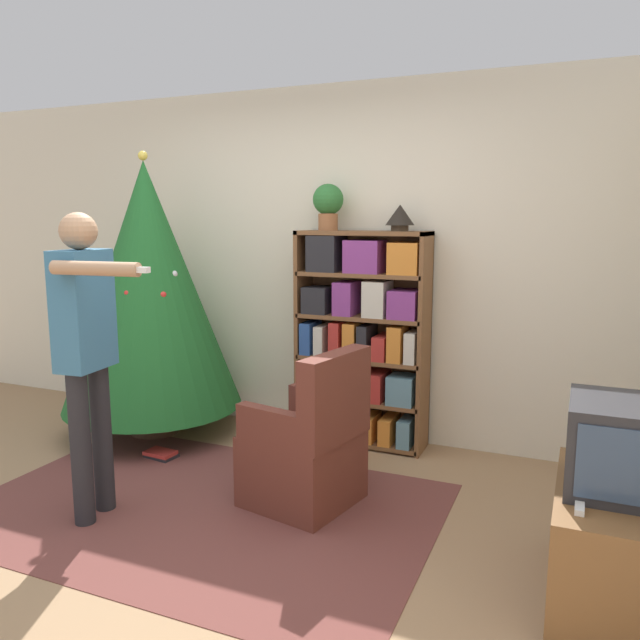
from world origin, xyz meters
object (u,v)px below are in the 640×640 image
(television, at_px, (621,447))
(christmas_tree, at_px, (149,287))
(armchair, at_px, (308,451))
(table_lamp, at_px, (400,216))
(standing_person, at_px, (87,341))
(potted_plant, at_px, (328,204))
(bookshelf, at_px, (361,338))

(television, xyz_separation_m, christmas_tree, (-3.18, 0.98, 0.43))
(armchair, height_order, table_lamp, table_lamp)
(armchair, bearing_deg, table_lamp, -179.59)
(christmas_tree, bearing_deg, standing_person, -65.43)
(standing_person, bearing_deg, armchair, 114.60)
(television, distance_m, armchair, 1.67)
(potted_plant, distance_m, table_lamp, 0.54)
(christmas_tree, height_order, table_lamp, christmas_tree)
(bookshelf, height_order, standing_person, standing_person)
(potted_plant, bearing_deg, bookshelf, -1.85)
(christmas_tree, relative_size, armchair, 2.31)
(christmas_tree, distance_m, armchair, 1.90)
(television, bearing_deg, armchair, 168.05)
(television, distance_m, table_lamp, 2.18)
(potted_plant, bearing_deg, television, -36.32)
(christmas_tree, bearing_deg, television, -17.16)
(bookshelf, bearing_deg, standing_person, -120.33)
(bookshelf, xyz_separation_m, potted_plant, (-0.26, 0.01, 0.96))
(standing_person, xyz_separation_m, potted_plant, (0.71, 1.66, 0.75))
(television, xyz_separation_m, standing_person, (-2.61, -0.27, 0.29))
(standing_person, relative_size, potted_plant, 5.09)
(christmas_tree, bearing_deg, bookshelf, 14.86)
(bookshelf, xyz_separation_m, table_lamp, (0.27, 0.01, 0.87))
(standing_person, distance_m, potted_plant, 1.96)
(armchair, distance_m, potted_plant, 1.80)
(christmas_tree, bearing_deg, armchair, -22.09)
(armchair, distance_m, table_lamp, 1.72)
(bookshelf, height_order, christmas_tree, christmas_tree)
(armchair, relative_size, potted_plant, 2.80)
(bookshelf, relative_size, armchair, 1.69)
(bookshelf, distance_m, christmas_tree, 1.63)
(christmas_tree, height_order, armchair, christmas_tree)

